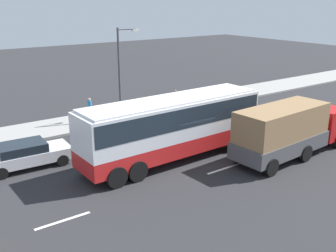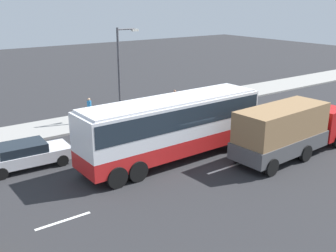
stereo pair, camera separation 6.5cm
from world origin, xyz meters
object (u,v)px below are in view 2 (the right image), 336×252
(coach_bus, at_px, (173,122))
(street_lamp, at_px, (121,68))
(cargo_truck, at_px, (290,129))
(pedestrian_near_curb, at_px, (175,98))
(car_silver_hatch, at_px, (26,154))
(pedestrian_at_crossing, at_px, (89,107))

(coach_bus, bearing_deg, street_lamp, 79.26)
(coach_bus, bearing_deg, cargo_truck, -32.23)
(cargo_truck, bearing_deg, pedestrian_near_curb, 83.76)
(cargo_truck, relative_size, car_silver_hatch, 1.87)
(pedestrian_near_curb, bearing_deg, cargo_truck, -27.32)
(coach_bus, distance_m, cargo_truck, 6.84)
(pedestrian_near_curb, relative_size, pedestrian_at_crossing, 0.97)
(coach_bus, height_order, pedestrian_near_curb, coach_bus)
(coach_bus, relative_size, cargo_truck, 1.31)
(coach_bus, xyz_separation_m, pedestrian_at_crossing, (-0.56, 9.88, -1.17))
(cargo_truck, distance_m, pedestrian_at_crossing, 14.85)
(pedestrian_at_crossing, distance_m, street_lamp, 3.92)
(coach_bus, xyz_separation_m, cargo_truck, (5.85, -3.50, -0.57))
(cargo_truck, height_order, car_silver_hatch, cargo_truck)
(car_silver_hatch, distance_m, pedestrian_near_curb, 14.47)
(pedestrian_near_curb, distance_m, pedestrian_at_crossing, 7.19)
(cargo_truck, bearing_deg, street_lamp, 107.81)
(car_silver_hatch, distance_m, street_lamp, 10.16)
(cargo_truck, xyz_separation_m, pedestrian_near_curb, (0.65, 12.06, -0.64))
(street_lamp, bearing_deg, pedestrian_near_curb, 3.75)
(cargo_truck, distance_m, pedestrian_near_curb, 12.10)
(cargo_truck, bearing_deg, car_silver_hatch, 147.72)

